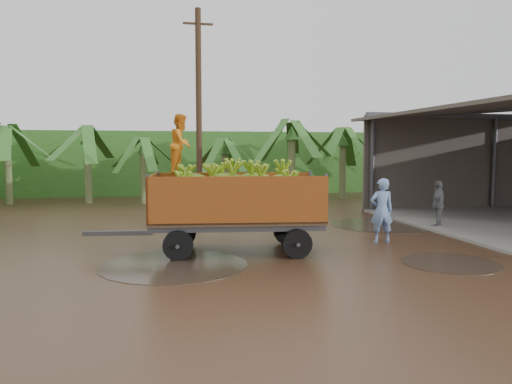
% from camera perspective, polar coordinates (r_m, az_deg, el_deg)
% --- Properties ---
extents(ground, '(100.00, 100.00, 0.00)m').
position_cam_1_polar(ground, '(14.28, 3.07, -5.55)').
color(ground, black).
rests_on(ground, ground).
extents(hedge_north, '(22.00, 3.00, 3.60)m').
position_cam_1_polar(hedge_north, '(29.65, -8.50, 3.33)').
color(hedge_north, '#2D661E').
rests_on(hedge_north, ground).
extents(banana_trailer, '(5.99, 2.54, 3.49)m').
position_cam_1_polar(banana_trailer, '(12.56, -2.42, -1.03)').
color(banana_trailer, '#C15C1B').
rests_on(banana_trailer, ground).
extents(man_blue, '(0.69, 0.49, 1.79)m').
position_cam_1_polar(man_blue, '(14.29, 14.17, -2.05)').
color(man_blue, '#7195CF').
rests_on(man_blue, ground).
extents(man_grey, '(0.96, 0.88, 1.57)m').
position_cam_1_polar(man_grey, '(17.43, 20.11, -1.33)').
color(man_grey, slate).
rests_on(man_grey, ground).
extents(utility_pole, '(1.20, 0.24, 8.22)m').
position_cam_1_polar(utility_pole, '(20.64, -6.55, 9.25)').
color(utility_pole, '#47301E').
rests_on(utility_pole, ground).
extents(banana_plants, '(24.71, 20.91, 4.15)m').
position_cam_1_polar(banana_plants, '(20.33, -15.09, 2.84)').
color(banana_plants, '#2D661E').
rests_on(banana_plants, ground).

